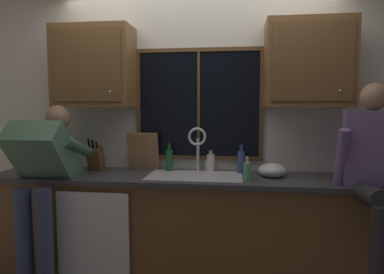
% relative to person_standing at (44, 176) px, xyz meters
% --- Properties ---
extents(back_wall, '(5.85, 0.12, 2.55)m').
position_rel_person_standing_xyz_m(back_wall, '(1.19, 0.65, 0.33)').
color(back_wall, silver).
rests_on(back_wall, floor).
extents(window_glass, '(1.10, 0.02, 0.95)m').
position_rel_person_standing_xyz_m(window_glass, '(1.20, 0.59, 0.58)').
color(window_glass, black).
extents(window_frame_top, '(1.17, 0.02, 0.04)m').
position_rel_person_standing_xyz_m(window_frame_top, '(1.20, 0.58, 1.07)').
color(window_frame_top, brown).
extents(window_frame_bottom, '(1.17, 0.02, 0.04)m').
position_rel_person_standing_xyz_m(window_frame_bottom, '(1.20, 0.58, 0.09)').
color(window_frame_bottom, brown).
extents(window_frame_left, '(0.03, 0.02, 0.95)m').
position_rel_person_standing_xyz_m(window_frame_left, '(0.63, 0.58, 0.58)').
color(window_frame_left, brown).
extents(window_frame_right, '(0.03, 0.02, 0.95)m').
position_rel_person_standing_xyz_m(window_frame_right, '(1.77, 0.58, 0.58)').
color(window_frame_right, brown).
extents(window_mullion_center, '(0.02, 0.02, 0.95)m').
position_rel_person_standing_xyz_m(window_mullion_center, '(1.20, 0.57, 0.58)').
color(window_mullion_center, brown).
extents(lower_cabinet_run, '(3.45, 0.58, 0.88)m').
position_rel_person_standing_xyz_m(lower_cabinet_run, '(1.19, 0.30, -0.51)').
color(lower_cabinet_run, brown).
rests_on(lower_cabinet_run, floor).
extents(countertop, '(3.51, 0.62, 0.04)m').
position_rel_person_standing_xyz_m(countertop, '(1.19, 0.28, -0.05)').
color(countertop, '#38383D').
rests_on(countertop, lower_cabinet_run).
extents(dishwasher_front, '(0.60, 0.02, 0.74)m').
position_rel_person_standing_xyz_m(dishwasher_front, '(0.41, -0.01, -0.49)').
color(dishwasher_front, white).
extents(upper_cabinet_left, '(0.70, 0.36, 0.72)m').
position_rel_person_standing_xyz_m(upper_cabinet_left, '(0.27, 0.42, 0.91)').
color(upper_cabinet_left, brown).
extents(upper_cabinet_right, '(0.70, 0.36, 0.72)m').
position_rel_person_standing_xyz_m(upper_cabinet_right, '(2.13, 0.42, 0.91)').
color(upper_cabinet_right, brown).
extents(sink, '(0.80, 0.46, 0.21)m').
position_rel_person_standing_xyz_m(sink, '(1.20, 0.29, -0.12)').
color(sink, '#B7B7BC').
rests_on(sink, lower_cabinet_run).
extents(faucet, '(0.18, 0.09, 0.40)m').
position_rel_person_standing_xyz_m(faucet, '(1.21, 0.47, 0.23)').
color(faucet, silver).
rests_on(faucet, countertop).
extents(person_standing, '(0.53, 0.71, 1.52)m').
position_rel_person_standing_xyz_m(person_standing, '(0.00, 0.00, 0.00)').
color(person_standing, '#384260').
rests_on(person_standing, floor).
extents(person_sitting_on_counter, '(0.54, 0.62, 1.26)m').
position_rel_person_standing_xyz_m(person_sitting_on_counter, '(2.55, 0.02, 0.16)').
color(person_sitting_on_counter, '#262628').
rests_on(person_sitting_on_counter, countertop).
extents(knife_block, '(0.12, 0.18, 0.32)m').
position_rel_person_standing_xyz_m(knife_block, '(0.26, 0.42, 0.08)').
color(knife_block, brown).
rests_on(knife_block, countertop).
extents(cutting_board, '(0.29, 0.09, 0.35)m').
position_rel_person_standing_xyz_m(cutting_board, '(0.69, 0.51, 0.15)').
color(cutting_board, '#997047').
rests_on(cutting_board, countertop).
extents(mixing_bowl, '(0.24, 0.24, 0.12)m').
position_rel_person_standing_xyz_m(mixing_bowl, '(1.85, 0.34, 0.03)').
color(mixing_bowl, silver).
rests_on(mixing_bowl, countertop).
extents(soap_dispenser, '(0.06, 0.07, 0.20)m').
position_rel_person_standing_xyz_m(soap_dispenser, '(1.63, 0.17, 0.05)').
color(soap_dispenser, '#59A566').
rests_on(soap_dispenser, countertop).
extents(bottle_green_glass, '(0.07, 0.07, 0.25)m').
position_rel_person_standing_xyz_m(bottle_green_glass, '(1.59, 0.46, 0.08)').
color(bottle_green_glass, '#334C8C').
rests_on(bottle_green_glass, countertop).
extents(bottle_tall_clear, '(0.06, 0.06, 0.25)m').
position_rel_person_standing_xyz_m(bottle_tall_clear, '(0.94, 0.48, 0.08)').
color(bottle_tall_clear, '#1E592D').
rests_on(bottle_tall_clear, countertop).
extents(bottle_amber_small, '(0.07, 0.07, 0.20)m').
position_rel_person_standing_xyz_m(bottle_amber_small, '(1.32, 0.51, 0.06)').
color(bottle_amber_small, silver).
rests_on(bottle_amber_small, countertop).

